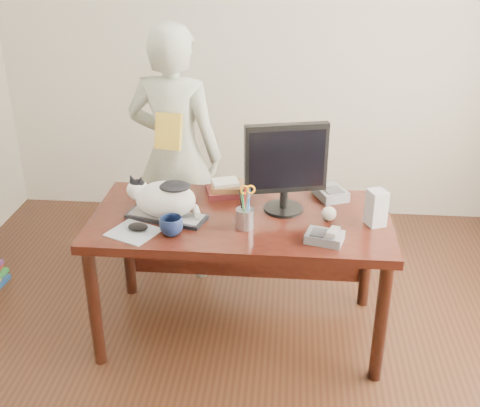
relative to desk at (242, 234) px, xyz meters
The scene contains 16 objects.
room 1.01m from the desk, 90.00° to the right, with size 4.50×4.50×4.50m.
desk is the anchor object (origin of this frame).
keyboard 0.45m from the desk, 160.41° to the right, with size 0.45×0.26×0.03m.
cat 0.51m from the desk, 161.19° to the right, with size 0.42×0.27×0.23m.
monitor 0.49m from the desk, ahead, with size 0.44×0.26×0.50m.
pen_cup 0.30m from the desk, 80.75° to the right, with size 0.11×0.11×0.24m.
mousepad 0.63m from the desk, 149.43° to the right, with size 0.30×0.29×0.01m.
mouse 0.61m from the desk, 150.12° to the right, with size 0.12×0.10×0.04m.
coffee_mug 0.49m from the desk, 136.68° to the right, with size 0.12×0.12×0.09m, color #0D1635.
phone 0.57m from the desk, 35.66° to the right, with size 0.21×0.17×0.08m.
speaker 0.75m from the desk, ahead, with size 0.12×0.12×0.19m.
baseball 0.51m from the desk, ahead, with size 0.08×0.08×0.08m.
book_stack 0.29m from the desk, 117.31° to the left, with size 0.27×0.22×0.09m.
calculator 0.56m from the desk, 23.13° to the left, with size 0.21×0.24×0.06m.
person 0.79m from the desk, 129.33° to the left, with size 0.61×0.40×1.67m, color silver.
held_book 0.77m from the desk, 139.20° to the left, with size 0.17×0.12×0.22m.
Camera 1 is at (0.25, -2.27, 2.20)m, focal length 45.00 mm.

